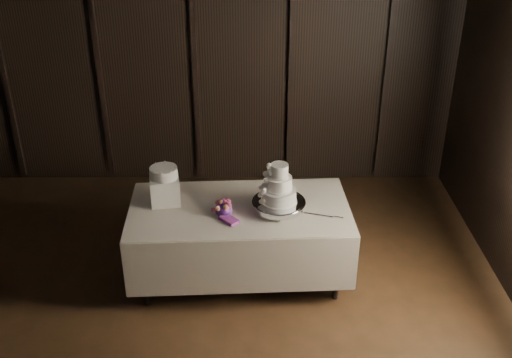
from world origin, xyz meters
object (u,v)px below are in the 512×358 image
Objects in this scene: box_pedestal at (165,190)px; small_cake at (164,173)px; cake_stand at (279,206)px; bouquet at (224,208)px; wedding_cake at (276,188)px; display_table at (240,239)px.

box_pedestal is 0.17m from small_cake.
bouquet reaches higher than cake_stand.
wedding_cake is 0.97× the size of bouquet.
cake_stand is 0.49m from bouquet.
bouquet is at bearing -22.17° from small_cake.
wedding_cake is (-0.03, -0.02, 0.19)m from cake_stand.
small_cake is (-1.03, 0.15, 0.25)m from cake_stand.
cake_stand is 1.95× the size of small_cake.
bouquet is (-0.46, -0.05, -0.17)m from wedding_cake.
wedding_cake reaches higher than bouquet.
bouquet is (-0.14, -0.12, 0.40)m from display_table.
bouquet is 1.46× the size of box_pedestal.
display_table is 5.55× the size of wedding_cake.
box_pedestal reaches higher than bouquet.
wedding_cake reaches higher than display_table.
box_pedestal is (-1.00, 0.17, -0.11)m from wedding_cake.
display_table is 4.21× the size of cake_stand.
cake_stand reaches higher than display_table.
bouquet is at bearing -142.41° from display_table.
small_cake is at bearing 168.42° from display_table.
display_table is 0.67m from wedding_cake.
bouquet is at bearing -22.17° from box_pedestal.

